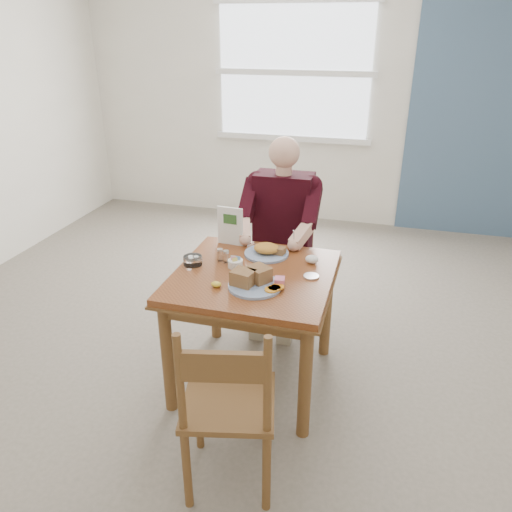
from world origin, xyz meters
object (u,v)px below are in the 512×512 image
(table, at_px, (253,290))
(near_plate, at_px, (254,280))
(chair_far, at_px, (283,259))
(chair_near, at_px, (228,406))
(far_plate, at_px, (267,251))
(diner, at_px, (281,221))

(table, bearing_deg, near_plate, -72.79)
(chair_far, height_order, near_plate, chair_far)
(table, bearing_deg, chair_near, -82.39)
(far_plate, bearing_deg, diner, 92.02)
(table, relative_size, far_plate, 2.86)
(chair_far, height_order, diner, diner)
(chair_near, bearing_deg, table, 97.61)
(table, distance_m, far_plate, 0.30)
(table, relative_size, chair_near, 0.97)
(chair_far, xyz_separation_m, diner, (0.00, -0.09, 0.33))
(chair_near, height_order, diner, diner)
(table, distance_m, chair_near, 0.83)
(table, relative_size, near_plate, 2.44)
(table, bearing_deg, far_plate, 86.65)
(chair_far, distance_m, far_plate, 0.61)
(chair_near, distance_m, far_plate, 1.11)
(chair_far, xyz_separation_m, chair_near, (0.11, -1.60, 0.00))
(diner, bearing_deg, chair_near, -85.94)
(table, xyz_separation_m, near_plate, (0.05, -0.15, 0.15))
(table, relative_size, chair_far, 0.97)
(chair_far, bearing_deg, chair_near, -86.16)
(chair_far, xyz_separation_m, near_plate, (0.05, -0.95, 0.31))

